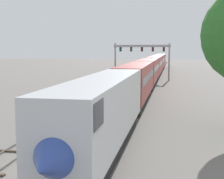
% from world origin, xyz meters
% --- Properties ---
extents(ground_plane, '(400.00, 400.00, 0.00)m').
position_xyz_m(ground_plane, '(0.00, 0.00, 0.00)').
color(ground_plane, slate).
extents(track_main, '(2.60, 200.00, 0.16)m').
position_xyz_m(track_main, '(2.00, 60.00, 0.07)').
color(track_main, slate).
rests_on(track_main, ground).
extents(track_near, '(2.60, 160.00, 0.16)m').
position_xyz_m(track_near, '(-3.50, 40.00, 0.07)').
color(track_near, slate).
rests_on(track_near, ground).
extents(passenger_train, '(3.04, 119.17, 4.80)m').
position_xyz_m(passenger_train, '(2.00, 53.23, 2.61)').
color(passenger_train, silver).
rests_on(passenger_train, ground).
extents(signal_gantry, '(12.10, 0.49, 7.83)m').
position_xyz_m(signal_gantry, '(-0.25, 54.55, 5.77)').
color(signal_gantry, '#999BA0').
rests_on(signal_gantry, ground).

